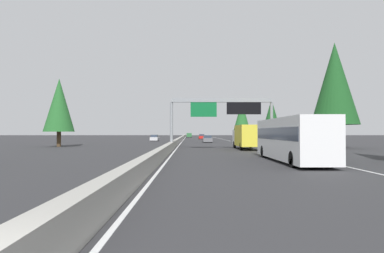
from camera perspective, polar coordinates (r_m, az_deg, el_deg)
name	(u,v)px	position (r m, az deg, el deg)	size (l,w,h in m)	color
ground_plane	(179,143)	(62.73, -2.16, -2.87)	(320.00, 320.00, 0.00)	#2D2D30
median_barrier	(181,139)	(82.71, -1.94, -2.09)	(180.00, 0.56, 0.90)	#9E9B93
shoulder_stripe_right	(234,142)	(73.33, 7.12, -2.58)	(160.00, 0.16, 0.01)	silver
shoulder_stripe_median	(182,142)	(72.72, -1.72, -2.60)	(160.00, 0.16, 0.01)	silver
sign_gantry_overhead	(223,109)	(41.63, 5.27, 3.03)	(0.50, 12.68, 6.28)	gray
bus_mid_center	(291,138)	(25.16, 16.40, -1.83)	(11.50, 2.55, 3.10)	white
box_truck_near_right	(246,136)	(42.00, 9.19, -1.62)	(8.50, 2.40, 2.95)	gold
sedan_mid_left	(207,139)	(68.52, 2.61, -2.14)	(4.40, 1.80, 1.47)	slate
minivan_near_center	(189,135)	(129.17, -0.49, -1.45)	(5.00, 1.95, 1.69)	#2D6B38
sedan_distant_b	(202,137)	(101.90, 1.65, -1.74)	(4.40, 1.80, 1.47)	red
oncoming_near	(155,138)	(80.15, -6.34, -1.96)	(4.40, 1.80, 1.47)	silver
conifer_right_near	(335,84)	(49.27, 22.98, 6.68)	(6.22, 6.22, 14.13)	#4C3823
conifer_right_mid	(271,116)	(69.08, 13.27, 1.68)	(3.80, 3.80, 8.63)	#4C3823
conifer_right_far	(273,118)	(82.23, 13.50, 1.37)	(3.91, 3.91, 8.88)	#4C3823
conifer_right_distant	(242,116)	(95.34, 8.41, 1.73)	(4.73, 4.73, 10.75)	#4C3823
conifer_left_near	(59,105)	(52.63, -21.54, 3.37)	(4.36, 4.36, 9.90)	#4C3823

